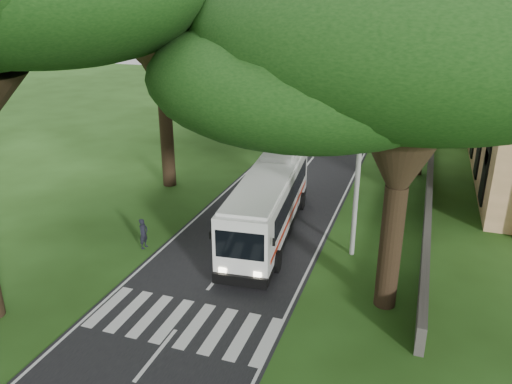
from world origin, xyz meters
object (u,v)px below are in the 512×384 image
at_px(distant_car_c, 385,80).
at_px(pedestrian, 143,233).
at_px(distant_car_a, 321,106).
at_px(pole_far, 407,70).
at_px(coach_bus, 269,201).
at_px(pole_near, 358,176).
at_px(distant_car_b, 346,90).
at_px(pole_mid, 393,100).

xyz_separation_m(distant_car_c, pedestrian, (-6.59, -58.36, 0.20)).
bearing_deg(distant_car_a, pole_far, -154.99).
relative_size(coach_bus, pedestrian, 7.47).
bearing_deg(pedestrian, pole_near, -70.45).
bearing_deg(coach_bus, pole_far, 77.62).
bearing_deg(coach_bus, distant_car_c, 83.42).
relative_size(pole_near, distant_car_b, 1.95).
bearing_deg(coach_bus, distant_car_b, 88.37).
bearing_deg(distant_car_c, pole_mid, 110.79).
distance_m(pole_near, distant_car_b, 44.90).
height_order(pole_far, distant_car_b, pole_far).
relative_size(pole_far, distant_car_c, 2.00).
bearing_deg(pole_near, coach_bus, 168.78).
distance_m(distant_car_c, pedestrian, 58.73).
xyz_separation_m(pole_mid, distant_car_c, (-3.68, 35.56, -3.57)).
relative_size(pole_mid, pole_far, 1.00).
relative_size(pole_far, pedestrian, 4.96).
height_order(pole_mid, distant_car_b, pole_mid).
distance_m(pole_far, coach_bus, 39.42).
xyz_separation_m(pole_near, distant_car_c, (-3.68, 55.56, -3.57)).
bearing_deg(distant_car_c, coach_bus, 103.81).
bearing_deg(pole_far, pedestrian, -103.48).
distance_m(pole_far, distant_car_b, 9.34).
bearing_deg(distant_car_a, pedestrian, 70.30).
height_order(pole_mid, coach_bus, pole_mid).
height_order(pole_near, pedestrian, pole_near).
distance_m(pole_mid, pedestrian, 25.23).
bearing_deg(pole_mid, pedestrian, -114.23).
distance_m(coach_bus, distant_car_c, 54.65).
distance_m(pole_near, distant_car_c, 55.80).
relative_size(pole_mid, coach_bus, 0.66).
relative_size(pole_far, distant_car_b, 1.95).
distance_m(distant_car_a, distant_car_b, 11.75).
bearing_deg(distant_car_b, distant_car_a, -99.37).
bearing_deg(distant_car_a, pole_mid, 107.62).
distance_m(pole_mid, distant_car_a, 15.41).
height_order(pole_near, distant_car_a, pole_near).
relative_size(pole_far, distant_car_a, 1.91).
bearing_deg(distant_car_b, pole_far, -33.41).
relative_size(distant_car_a, distant_car_c, 1.04).
height_order(coach_bus, pedestrian, coach_bus).
distance_m(pole_mid, coach_bus, 19.77).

